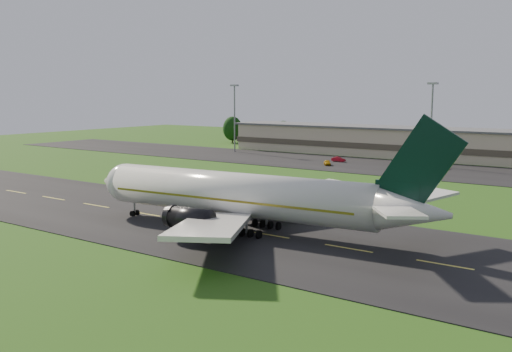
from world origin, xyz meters
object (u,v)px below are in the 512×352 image
Objects in this scene: light_mast_west at (235,110)px; service_vehicle_c at (439,166)px; light_mast_centre at (432,114)px; service_vehicle_a at (327,163)px; service_vehicle_b at (338,159)px; airliner at (242,196)px; terminal at (455,145)px.

light_mast_west is 65.16m from service_vehicle_c.
light_mast_west is 60.00m from light_mast_centre.
service_vehicle_a is 1.01× the size of service_vehicle_b.
airliner is 96.11m from terminal.
terminal is at bearing 18.44° from service_vehicle_a.
airliner is at bearing -89.75° from terminal.
light_mast_west is at bearing 122.34° from airliner.
service_vehicle_b is 0.70× the size of service_vehicle_c.
service_vehicle_b is (37.77, -5.12, -12.03)m from light_mast_west.
airliner is 78.67m from service_vehicle_b.
airliner is 74.93m from service_vehicle_c.
airliner is 9.75× the size of service_vehicle_c.
terminal reaches higher than service_vehicle_c.
light_mast_west is (-61.40, -16.18, 8.75)m from terminal.
terminal is 37.25m from service_vehicle_a.
service_vehicle_a is 8.21m from service_vehicle_b.
service_vehicle_c is at bearing 83.06° from airliner.
service_vehicle_b is at bearing 63.28° from service_vehicle_a.
terminal is at bearing 84.87° from airliner.
service_vehicle_b is at bearing -178.80° from service_vehicle_c.
service_vehicle_c is at bearing -83.41° from terminal.
light_mast_centre is at bearing -94.95° from terminal.
service_vehicle_a is at bearing 103.66° from airliner.
light_mast_west is at bearing 85.14° from service_vehicle_b.
service_vehicle_c is (3.86, -5.12, -11.91)m from light_mast_centre.
service_vehicle_a reaches higher than service_vehicle_b.
service_vehicle_c reaches higher than service_vehicle_a.
service_vehicle_b is (-1.05, 8.14, -0.02)m from service_vehicle_a.
airliner is 2.52× the size of light_mast_centre.
service_vehicle_a is at bearing -127.48° from terminal.
light_mast_centre reaches higher than service_vehicle_c.
light_mast_west is at bearing -165.24° from terminal.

